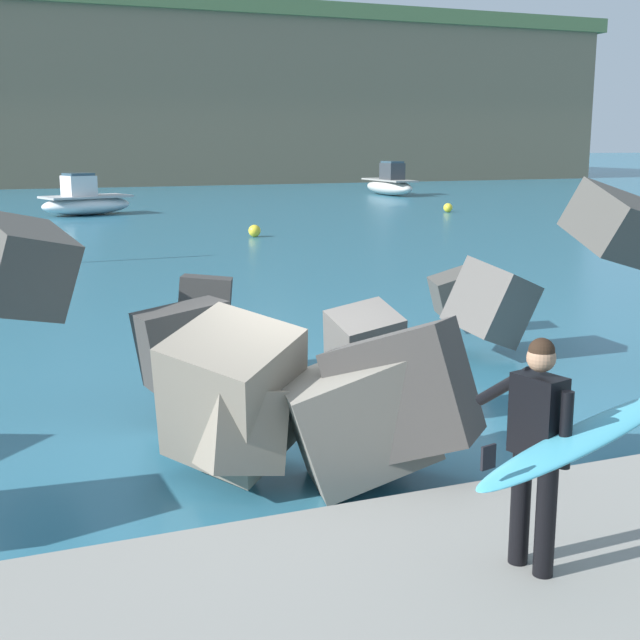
% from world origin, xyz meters
% --- Properties ---
extents(ground_plane, '(400.00, 400.00, 0.00)m').
position_xyz_m(ground_plane, '(0.00, 0.00, 0.00)').
color(ground_plane, '#2D6B84').
extents(walkway_path, '(48.00, 4.40, 0.24)m').
position_xyz_m(walkway_path, '(0.00, -4.00, 0.12)').
color(walkway_path, gray).
rests_on(walkway_path, ground).
extents(breakwater_jetty, '(32.86, 7.28, 2.88)m').
position_xyz_m(breakwater_jetty, '(-1.62, 1.17, 1.16)').
color(breakwater_jetty, '#4C4944').
rests_on(breakwater_jetty, ground).
extents(surfer_with_board, '(2.12, 1.36, 1.78)m').
position_xyz_m(surfer_with_board, '(0.34, -3.49, 1.28)').
color(surfer_with_board, black).
rests_on(surfer_with_board, walkway_path).
extents(boat_near_left, '(1.70, 5.54, 2.15)m').
position_xyz_m(boat_near_left, '(21.28, 41.48, 0.70)').
color(boat_near_left, beige).
rests_on(boat_near_left, ground).
extents(boat_near_centre, '(4.69, 3.28, 1.94)m').
position_xyz_m(boat_near_centre, '(1.38, 33.14, 0.63)').
color(boat_near_centre, white).
rests_on(boat_near_centre, ground).
extents(mooring_buoy_inner, '(0.44, 0.44, 0.44)m').
position_xyz_m(mooring_buoy_inner, '(17.90, 28.23, 0.22)').
color(mooring_buoy_inner, yellow).
rests_on(mooring_buoy_inner, ground).
extents(mooring_buoy_middle, '(0.44, 0.44, 0.44)m').
position_xyz_m(mooring_buoy_middle, '(5.87, 21.23, 0.22)').
color(mooring_buoy_middle, yellow).
rests_on(mooring_buoy_middle, ground).
extents(headland_bluff, '(84.46, 32.35, 14.17)m').
position_xyz_m(headland_bluff, '(8.43, 73.42, 7.10)').
color(headland_bluff, '#847056').
rests_on(headland_bluff, ground).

